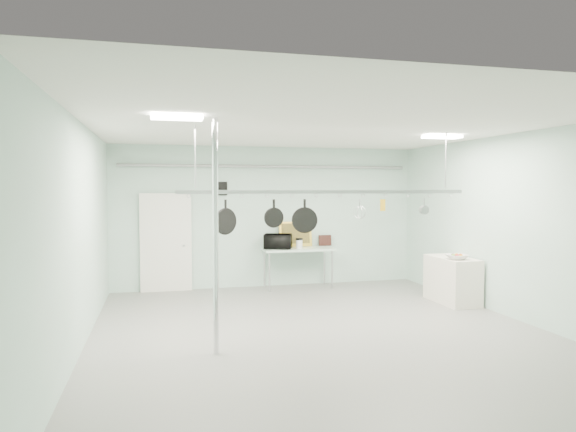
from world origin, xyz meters
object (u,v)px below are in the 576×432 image
object	(u,v)px
prep_table	(298,251)
skillet_left	(226,217)
skillet_right	(305,216)
microwave	(278,241)
chrome_pole	(216,237)
coffee_canister	(299,244)
side_cabinet	(452,280)
fruit_bowl	(457,257)
skillet_mid	(274,213)
pot_rack	(328,190)

from	to	relation	value
prep_table	skillet_left	xyz separation A→B (m)	(-2.05, -3.30, 0.98)
skillet_right	skillet_left	bearing A→B (deg)	-167.65
prep_table	microwave	distance (m)	0.53
chrome_pole	skillet_right	world-z (taller)	chrome_pole
chrome_pole	coffee_canister	bearing A→B (deg)	60.70
side_cabinet	microwave	distance (m)	3.78
prep_table	skillet_left	bearing A→B (deg)	-121.85
fruit_bowl	skillet_right	world-z (taller)	skillet_right
fruit_bowl	skillet_left	bearing A→B (deg)	-169.92
microwave	skillet_mid	size ratio (longest dim) A/B	1.43
side_cabinet	coffee_canister	world-z (taller)	coffee_canister
skillet_mid	skillet_right	xyz separation A→B (m)	(0.50, 0.00, -0.07)
skillet_mid	skillet_right	world-z (taller)	same
microwave	fruit_bowl	size ratio (longest dim) A/B	1.48
coffee_canister	skillet_left	size ratio (longest dim) A/B	0.36
side_cabinet	skillet_mid	world-z (taller)	skillet_mid
side_cabinet	pot_rack	world-z (taller)	pot_rack
coffee_canister	skillet_right	bearing A→B (deg)	-103.89
chrome_pole	skillet_mid	xyz separation A→B (m)	(1.01, 0.90, 0.28)
prep_table	coffee_canister	world-z (taller)	coffee_canister
skillet_left	side_cabinet	bearing A→B (deg)	-16.37
side_cabinet	microwave	xyz separation A→B (m)	(-3.02, 2.18, 0.62)
skillet_right	pot_rack	bearing A→B (deg)	12.35
coffee_canister	fruit_bowl	world-z (taller)	coffee_canister
prep_table	skillet_right	distance (m)	3.53
side_cabinet	prep_table	bearing A→B (deg)	139.21
microwave	skillet_right	bearing A→B (deg)	105.10
fruit_bowl	skillet_mid	world-z (taller)	skillet_mid
pot_rack	skillet_right	size ratio (longest dim) A/B	8.76
microwave	fruit_bowl	world-z (taller)	microwave
microwave	side_cabinet	bearing A→B (deg)	164.85
fruit_bowl	skillet_right	xyz separation A→B (m)	(-3.25, -0.80, 0.86)
chrome_pole	skillet_mid	bearing A→B (deg)	41.78
coffee_canister	fruit_bowl	xyz separation A→B (m)	(2.46, -2.40, -0.05)
skillet_mid	chrome_pole	bearing A→B (deg)	-141.30
prep_table	side_cabinet	distance (m)	3.39
fruit_bowl	skillet_left	size ratio (longest dim) A/B	0.74
chrome_pole	side_cabinet	xyz separation A→B (m)	(4.85, 2.00, -1.15)
skillet_mid	prep_table	bearing A→B (deg)	65.52
pot_rack	skillet_right	world-z (taller)	pot_rack
side_cabinet	coffee_canister	size ratio (longest dim) A/B	6.20
skillet_mid	skillet_left	bearing A→B (deg)	176.91
microwave	skillet_mid	xyz separation A→B (m)	(-0.82, -3.28, 0.81)
skillet_mid	skillet_right	distance (m)	0.51
skillet_left	skillet_right	distance (m)	1.26
pot_rack	prep_table	bearing A→B (deg)	83.09
microwave	skillet_right	distance (m)	3.38
microwave	skillet_right	xyz separation A→B (m)	(-0.32, -3.28, 0.74)
prep_table	microwave	xyz separation A→B (m)	(-0.47, -0.02, 0.24)
chrome_pole	fruit_bowl	distance (m)	5.09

